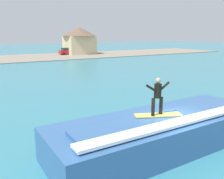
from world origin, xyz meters
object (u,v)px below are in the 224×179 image
object	(u,v)px
wave_crest	(162,131)
house_gabled_white	(79,39)
surfer	(158,94)
car_far_shore	(68,51)
surfboard	(158,115)

from	to	relation	value
wave_crest	house_gabled_white	bearing A→B (deg)	69.88
wave_crest	surfer	size ratio (longest dim) A/B	6.44
surfer	house_gabled_white	world-z (taller)	house_gabled_white
wave_crest	car_far_shore	world-z (taller)	car_far_shore
house_gabled_white	car_far_shore	bearing A→B (deg)	-174.65
wave_crest	house_gabled_white	size ratio (longest dim) A/B	1.23
surfer	house_gabled_white	xyz separation A→B (m)	(19.53, 52.07, 1.32)
surfer	car_far_shore	bearing A→B (deg)	72.83
wave_crest	car_far_shore	size ratio (longest dim) A/B	2.52
wave_crest	house_gabled_white	distance (m)	55.36
wave_crest	surfboard	xyz separation A→B (m)	(-0.42, -0.15, 0.91)
surfer	car_far_shore	xyz separation A→B (m)	(15.98, 51.74, -1.73)
wave_crest	surfboard	world-z (taller)	surfboard
wave_crest	surfer	xyz separation A→B (m)	(-0.52, -0.18, 1.89)
surfer	wave_crest	bearing A→B (deg)	19.15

